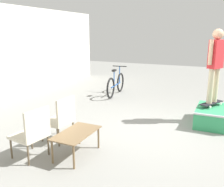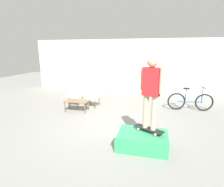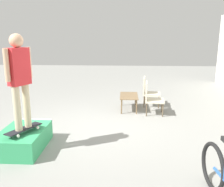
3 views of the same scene
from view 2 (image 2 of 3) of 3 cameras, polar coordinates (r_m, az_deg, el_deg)
The scene contains 9 objects.
ground_plane at distance 5.86m, azimuth -1.34°, elevation -9.83°, with size 24.00×24.00×0.00m, color gray.
house_wall_back at distance 10.32m, azimuth 6.04°, elevation 8.99°, with size 12.00×0.06×3.00m.
skate_ramp_box at distance 4.52m, azimuth 9.75°, elevation -14.82°, with size 1.24×0.81×0.42m.
skateboard_on_ramp at distance 4.48m, azimuth 11.94°, elevation -11.25°, with size 0.76×0.52×0.07m.
person_skater at distance 4.15m, azimuth 12.64°, elevation 1.85°, with size 0.52×0.35×1.74m.
coffee_table at distance 7.04m, azimuth -11.42°, elevation -2.71°, with size 0.93×0.52×0.43m.
patio_chair_left at distance 7.72m, azimuth -12.27°, elevation -0.44°, with size 0.58×0.58×0.91m.
patio_chair_right at distance 7.40m, azimuth -6.73°, elevation -0.82°, with size 0.56×0.56×0.91m.
bicycle at distance 7.69m, azimuth 24.18°, elevation -2.34°, with size 1.76×0.52×0.98m.
Camera 2 is at (1.43, -5.18, 2.35)m, focal length 28.00 mm.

